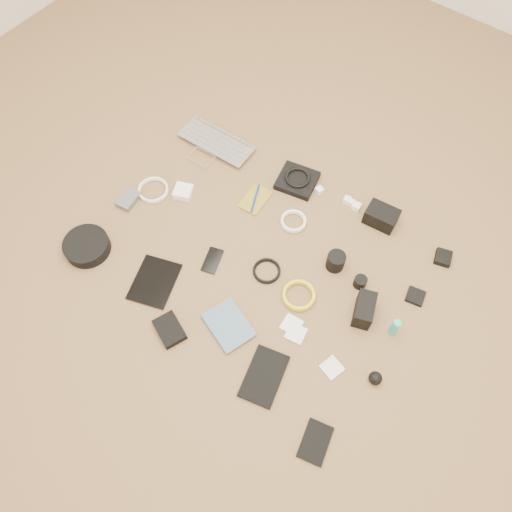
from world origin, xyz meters
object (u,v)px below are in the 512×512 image
Objects in this scene: dslr_camera at (381,217)px; laptop at (210,150)px; paperback at (213,335)px; tablet at (155,282)px; phone at (212,260)px; headphone_case at (87,246)px.

laptop is at bearing -177.03° from dslr_camera.
dslr_camera is 0.89m from paperback.
tablet is at bearing 102.82° from paperback.
dslr_camera is at bearing 34.52° from tablet.
laptop is at bearing 111.78° from phone.
headphone_case is at bearing -98.51° from laptop.
laptop reaches higher than phone.
dslr_camera is 0.72× the size of paperback.
phone is 0.63× the size of paperback.
tablet is at bearing -132.57° from dslr_camera.
headphone_case is at bearing -167.92° from phone.
paperback is (-0.25, -0.85, -0.03)m from dslr_camera.
dslr_camera is 0.71× the size of headphone_case.
phone is at bearing 31.06° from headphone_case.
paperback is at bearing -25.51° from tablet.
dslr_camera reaches higher than phone.
laptop is 2.71× the size of dslr_camera.
headphone_case is at bearing 110.38° from paperback.
dslr_camera reaches higher than paperback.
dslr_camera reaches higher than laptop.
laptop is 1.92× the size of headphone_case.
paperback is at bearing 1.82° from headphone_case.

